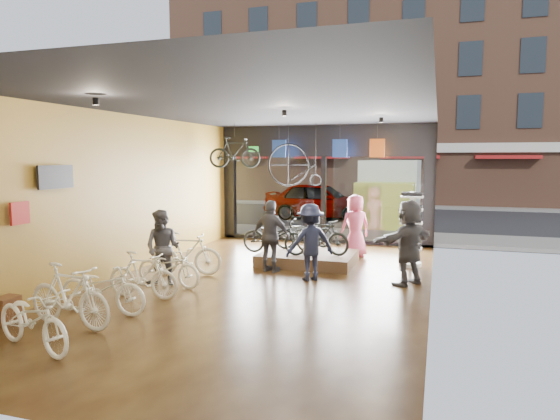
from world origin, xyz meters
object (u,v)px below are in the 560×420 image
at_px(customer_4, 355,226).
at_px(hung_bike, 235,152).
at_px(customer_1, 163,248).
at_px(customer_3, 310,242).
at_px(display_bike_left, 274,236).
at_px(display_bike_mid, 321,236).
at_px(floor_bike_2, 102,288).
at_px(floor_bike_4, 168,267).
at_px(street_car, 319,201).
at_px(display_platform, 308,258).
at_px(floor_bike_1, 69,296).
at_px(display_bike_right, 304,233).
at_px(customer_5, 409,242).
at_px(customer_2, 271,236).
at_px(penny_farthing, 297,166).
at_px(box_truck, 390,193).
at_px(floor_bike_5, 186,254).
at_px(sunglasses_rack, 411,229).
at_px(floor_bike_0, 33,319).
at_px(floor_bike_3, 143,275).

relative_size(customer_4, hung_bike, 1.11).
distance_m(customer_1, customer_3, 3.25).
xyz_separation_m(display_bike_left, display_bike_mid, (1.16, 0.33, 0.01)).
bearing_deg(customer_1, floor_bike_2, -92.76).
relative_size(floor_bike_4, customer_1, 0.97).
height_order(street_car, display_platform, street_car).
distance_m(floor_bike_1, display_bike_right, 6.90).
height_order(display_bike_right, customer_4, customer_4).
height_order(customer_1, customer_4, customer_4).
bearing_deg(customer_5, customer_2, -57.44).
xyz_separation_m(display_bike_left, penny_farthing, (-0.14, 2.60, 1.74)).
xyz_separation_m(customer_5, penny_farthing, (-3.54, 3.59, 1.57)).
xyz_separation_m(box_truck, customer_5, (1.34, -9.94, -0.39)).
bearing_deg(customer_1, box_truck, 69.48).
distance_m(floor_bike_5, sunglasses_rack, 5.65).
xyz_separation_m(customer_3, customer_5, (2.14, 0.25, 0.07)).
height_order(street_car, floor_bike_0, street_car).
bearing_deg(customer_5, floor_bike_0, -4.82).
height_order(floor_bike_2, customer_4, customer_4).
relative_size(street_car, hung_bike, 3.10).
bearing_deg(floor_bike_0, display_bike_right, 1.73).
distance_m(box_truck, customer_4, 7.25).
xyz_separation_m(floor_bike_0, customer_5, (4.92, 5.48, 0.48)).
relative_size(floor_bike_0, customer_5, 0.93).
xyz_separation_m(customer_1, customer_3, (2.92, 1.43, 0.04)).
bearing_deg(display_bike_left, floor_bike_0, 170.35).
distance_m(floor_bike_0, customer_2, 5.99).
distance_m(display_bike_mid, customer_3, 1.57).
distance_m(street_car, floor_bike_4, 12.67).
relative_size(customer_4, customer_5, 0.94).
bearing_deg(display_platform, display_bike_left, -152.07).
bearing_deg(box_truck, hung_bike, -120.77).
relative_size(display_bike_left, penny_farthing, 1.08).
bearing_deg(hung_bike, display_bike_right, -126.67).
height_order(floor_bike_2, floor_bike_3, floor_bike_3).
height_order(floor_bike_5, customer_3, customer_3).
xyz_separation_m(floor_bike_4, display_platform, (2.29, 3.12, -0.27)).
height_order(floor_bike_0, display_bike_mid, display_bike_mid).
bearing_deg(floor_bike_5, floor_bike_2, 168.62).
bearing_deg(hung_bike, floor_bike_2, 170.24).
height_order(street_car, floor_bike_1, street_car).
relative_size(customer_5, sunglasses_rack, 0.98).
bearing_deg(floor_bike_1, hung_bike, 9.84).
relative_size(floor_bike_1, hung_bike, 1.11).
bearing_deg(floor_bike_3, display_bike_left, -22.58).
xyz_separation_m(floor_bike_5, display_bike_right, (2.18, 2.66, 0.22)).
bearing_deg(floor_bike_4, customer_3, -54.09).
height_order(floor_bike_4, customer_3, customer_3).
relative_size(customer_1, customer_2, 0.95).
xyz_separation_m(floor_bike_3, display_bike_left, (1.53, 3.66, 0.29)).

